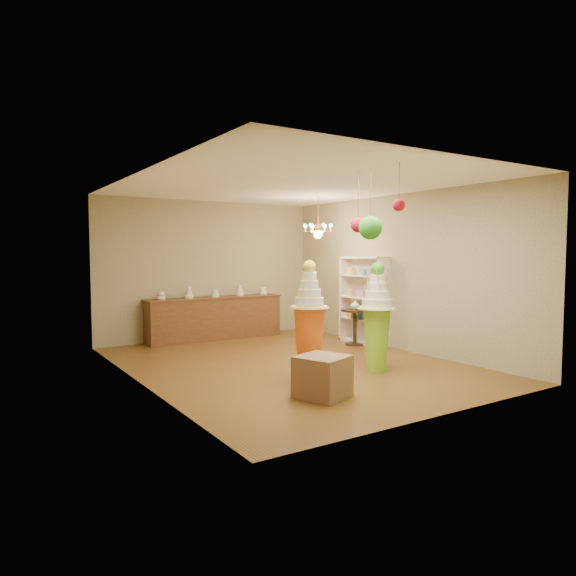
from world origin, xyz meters
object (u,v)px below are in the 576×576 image
sideboard (215,317)px  round_table (355,322)px  pedestal_green (377,325)px  pedestal_orange (309,334)px

sideboard → round_table: 3.03m
sideboard → round_table: sideboard is taller
pedestal_green → pedestal_orange: size_ratio=0.98×
pedestal_green → round_table: pedestal_green is taller
sideboard → round_table: (2.10, -2.18, -0.01)m
round_table → pedestal_orange: bearing=-142.3°
round_table → pedestal_green: bearing=-121.6°
sideboard → round_table: size_ratio=4.18×
pedestal_green → round_table: size_ratio=2.39×
pedestal_green → pedestal_orange: (-1.29, 0.02, -0.03)m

